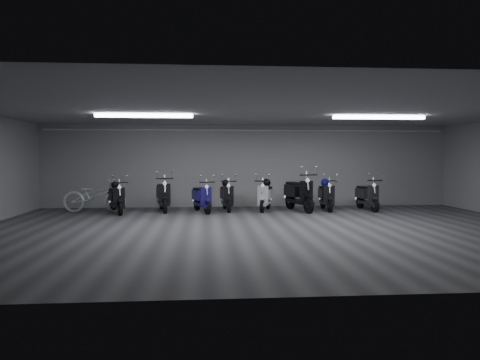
{
  "coord_description": "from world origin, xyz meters",
  "views": [
    {
      "loc": [
        -1.51,
        -10.33,
        1.72
      ],
      "look_at": [
        -0.49,
        2.5,
        1.05
      ],
      "focal_mm": 33.51,
      "sensor_mm": 36.0,
      "label": 1
    }
  ],
  "objects": [
    {
      "name": "bicycle",
      "position": [
        -4.91,
        3.8,
        0.62
      ],
      "size": [
        1.96,
        0.79,
        1.25
      ],
      "primitive_type": "imported",
      "rotation": [
        0.0,
        0.0,
        1.51
      ],
      "color": "white",
      "rests_on": "floor"
    },
    {
      "name": "back_wall",
      "position": [
        0.0,
        5.0,
        1.4
      ],
      "size": [
        14.0,
        0.01,
        2.8
      ],
      "primitive_type": "cube",
      "color": "#949496",
      "rests_on": "ground"
    },
    {
      "name": "floor",
      "position": [
        0.0,
        0.0,
        -0.01
      ],
      "size": [
        14.0,
        10.0,
        0.01
      ],
      "primitive_type": "cube",
      "color": "#3D3D3F",
      "rests_on": "ground"
    },
    {
      "name": "scooter_9",
      "position": [
        3.68,
        3.56,
        0.61
      ],
      "size": [
        0.66,
        1.68,
        1.23
      ],
      "primitive_type": null,
      "rotation": [
        0.0,
        0.0,
        0.07
      ],
      "color": "black",
      "rests_on": "floor"
    },
    {
      "name": "fluor_strip_right",
      "position": [
        3.0,
        1.0,
        2.74
      ],
      "size": [
        2.4,
        0.18,
        0.08
      ],
      "primitive_type": "cube",
      "color": "white",
      "rests_on": "ceiling"
    },
    {
      "name": "fluor_strip_left",
      "position": [
        -3.0,
        1.0,
        2.74
      ],
      "size": [
        2.4,
        0.18,
        0.08
      ],
      "primitive_type": "cube",
      "color": "white",
      "rests_on": "ceiling"
    },
    {
      "name": "scooter_8",
      "position": [
        2.37,
        3.66,
        0.61
      ],
      "size": [
        0.64,
        1.66,
        1.21
      ],
      "primitive_type": null,
      "rotation": [
        0.0,
        0.0,
        -0.06
      ],
      "color": "black",
      "rests_on": "floor"
    },
    {
      "name": "scooter_7",
      "position": [
        1.46,
        3.56,
        0.73
      ],
      "size": [
        1.12,
        2.05,
        1.45
      ],
      "primitive_type": null,
      "rotation": [
        0.0,
        0.0,
        0.25
      ],
      "color": "black",
      "rests_on": "floor"
    },
    {
      "name": "scooter_0",
      "position": [
        -4.17,
        3.38,
        0.6
      ],
      "size": [
        1.1,
        1.7,
        1.2
      ],
      "primitive_type": null,
      "rotation": [
        0.0,
        0.0,
        0.38
      ],
      "color": "black",
      "rests_on": "floor"
    },
    {
      "name": "helmet_2",
      "position": [
        2.39,
        3.88,
        0.88
      ],
      "size": [
        0.26,
        0.26,
        0.26
      ],
      "primitive_type": "sphere",
      "color": "#120D99",
      "rests_on": "scooter_8"
    },
    {
      "name": "ceiling",
      "position": [
        0.0,
        0.0,
        2.8
      ],
      "size": [
        14.0,
        10.0,
        0.01
      ],
      "primitive_type": "cube",
      "color": "gray",
      "rests_on": "ground"
    },
    {
      "name": "scooter_5",
      "position": [
        -0.81,
        3.84,
        0.6
      ],
      "size": [
        0.66,
        1.65,
        1.2
      ],
      "primitive_type": null,
      "rotation": [
        0.0,
        0.0,
        0.08
      ],
      "color": "black",
      "rests_on": "floor"
    },
    {
      "name": "scooter_3",
      "position": [
        -2.81,
        3.84,
        0.66
      ],
      "size": [
        0.91,
        1.85,
        1.32
      ],
      "primitive_type": null,
      "rotation": [
        0.0,
        0.0,
        0.18
      ],
      "color": "black",
      "rests_on": "floor"
    },
    {
      "name": "helmet_3",
      "position": [
        -4.25,
        3.58,
        0.86
      ],
      "size": [
        0.23,
        0.23,
        0.23
      ],
      "primitive_type": "sphere",
      "color": "black",
      "rests_on": "scooter_0"
    },
    {
      "name": "front_wall",
      "position": [
        0.0,
        -5.0,
        1.4
      ],
      "size": [
        14.0,
        0.01,
        2.8
      ],
      "primitive_type": "cube",
      "color": "#949496",
      "rests_on": "ground"
    },
    {
      "name": "scooter_4",
      "position": [
        -1.59,
        3.45,
        0.6
      ],
      "size": [
        1.01,
        1.69,
        1.19
      ],
      "primitive_type": null,
      "rotation": [
        0.0,
        0.0,
        0.32
      ],
      "color": "navy",
      "rests_on": "floor"
    },
    {
      "name": "scooter_6",
      "position": [
        0.41,
        3.71,
        0.61
      ],
      "size": [
        1.02,
        1.71,
        1.21
      ],
      "primitive_type": null,
      "rotation": [
        0.0,
        0.0,
        -0.31
      ],
      "color": "silver",
      "rests_on": "floor"
    },
    {
      "name": "helmet_1",
      "position": [
        0.48,
        3.93,
        0.88
      ],
      "size": [
        0.27,
        0.27,
        0.27
      ],
      "primitive_type": "sphere",
      "color": "black",
      "rests_on": "scooter_6"
    },
    {
      "name": "conduit",
      "position": [
        0.0,
        4.92,
        2.62
      ],
      "size": [
        13.6,
        0.05,
        0.05
      ],
      "primitive_type": "cylinder",
      "rotation": [
        0.0,
        1.57,
        0.0
      ],
      "color": "white",
      "rests_on": "back_wall"
    },
    {
      "name": "helmet_0",
      "position": [
        -0.83,
        4.06,
        0.86
      ],
      "size": [
        0.24,
        0.24,
        0.24
      ],
      "primitive_type": "sphere",
      "color": "black",
      "rests_on": "scooter_5"
    }
  ]
}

